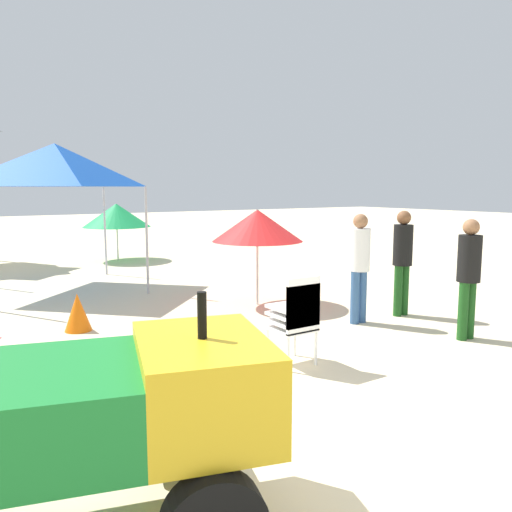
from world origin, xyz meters
The scene contains 10 objects.
ground centered at (0.00, 0.00, 0.00)m, with size 80.00×80.00×0.00m, color beige.
utility_cart centered at (-2.29, 0.14, 0.78)m, with size 2.78×1.91×1.50m.
stacked_plastic_chairs centered at (0.74, 1.82, 0.65)m, with size 0.48×0.48×1.11m.
lifeguard_near_left centered at (3.44, 1.37, 0.99)m, with size 0.32×0.32×1.72m.
lifeguard_near_center centered at (3.74, 2.81, 1.03)m, with size 0.32×0.32×1.77m.
lifeguard_near_right centered at (2.78, 2.85, 1.01)m, with size 0.32×0.32×1.75m.
popup_canopy centered at (-0.56, 8.26, 2.61)m, with size 2.83×2.83×3.05m.
beach_umbrella_left centered at (1.88, 11.96, 1.35)m, with size 1.97×1.97×1.69m.
beach_umbrella_mid centered at (2.16, 4.82, 1.47)m, with size 1.66×1.66×1.76m.
traffic_cone_near centered at (-1.08, 4.85, 0.29)m, with size 0.40×0.40×0.57m, color orange.
Camera 1 is at (-2.95, -2.88, 2.14)m, focal length 35.69 mm.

